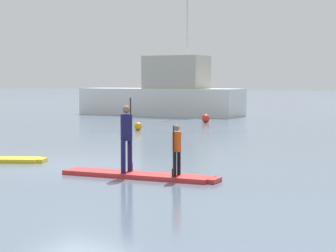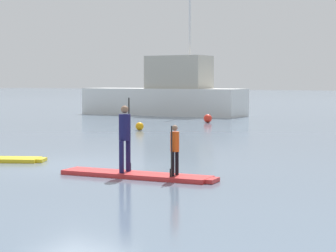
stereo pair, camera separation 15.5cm
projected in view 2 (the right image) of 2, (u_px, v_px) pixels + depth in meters
ground_plane at (79, 166)px, 16.63m from camera, size 240.00×240.00×0.00m
paddleboard_far at (138, 175)px, 14.61m from camera, size 3.80×1.11×0.10m
paddler_adult at (125, 134)px, 14.69m from camera, size 0.30×0.49×1.70m
paddler_child_front at (175, 147)px, 14.17m from camera, size 0.22×0.39×1.12m
fishing_boat_white_large at (167, 94)px, 40.53m from camera, size 10.65×3.50×8.63m
mooring_buoy_near at (140, 126)px, 28.22m from camera, size 0.36×0.36×0.36m
mooring_buoy_mid at (208, 118)px, 33.38m from camera, size 0.44×0.44×0.44m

